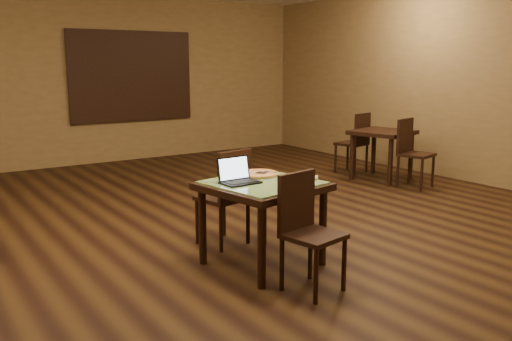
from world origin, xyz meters
TOP-DOWN VIEW (x-y plane):
  - ground at (0.00, 0.00)m, footprint 10.00×10.00m
  - wall_back at (0.00, 5.00)m, footprint 8.00×0.02m
  - wall_right at (4.00, 0.00)m, footprint 0.02×10.00m
  - mural at (0.50, 4.96)m, footprint 2.34×0.05m
  - tiled_table at (-0.63, -0.85)m, footprint 1.06×1.06m
  - chair_main_near at (-0.64, -1.47)m, footprint 0.47×0.47m
  - chair_main_far at (-0.61, -0.24)m, footprint 0.49×0.49m
  - laptop at (-0.83, -0.75)m, footprint 0.33×0.26m
  - plate at (-0.41, -1.03)m, footprint 0.26×0.26m
  - pizza_slice at (-0.41, -1.03)m, footprint 0.20×0.20m
  - pizza_pan at (-0.51, -0.61)m, footprint 0.36×0.36m
  - pizza_whole at (-0.51, -0.61)m, footprint 0.37×0.37m
  - spatula at (-0.49, -0.63)m, footprint 0.20×0.26m
  - napkin_roll at (-0.23, -0.99)m, footprint 0.14×0.16m
  - other_table_a at (3.00, 1.10)m, footprint 0.99×0.99m
  - other_table_a_chair_near at (2.98, 0.52)m, footprint 0.52×0.52m
  - other_table_a_chair_far at (3.02, 1.69)m, footprint 0.52×0.52m

SIDE VIEW (x-z plane):
  - ground at x=0.00m, z-range 0.00..0.00m
  - chair_main_near at x=-0.64m, z-range 0.06..1.00m
  - chair_main_far at x=-0.61m, z-range 0.06..1.03m
  - other_table_a_chair_near at x=2.98m, z-range 0.06..1.06m
  - other_table_a_chair_far at x=3.02m, z-range 0.06..1.06m
  - other_table_a at x=3.00m, z-range 0.25..1.02m
  - tiled_table at x=-0.63m, z-range 0.28..1.04m
  - pizza_pan at x=-0.51m, z-range 0.76..0.77m
  - plate at x=-0.41m, z-range 0.76..0.78m
  - pizza_whole at x=-0.51m, z-range 0.77..0.80m
  - napkin_roll at x=-0.23m, z-range 0.76..0.80m
  - pizza_slice at x=-0.41m, z-range 0.78..0.80m
  - spatula at x=-0.49m, z-range 0.79..0.79m
  - laptop at x=-0.83m, z-range 0.71..0.93m
  - wall_back at x=0.00m, z-range 0.00..3.00m
  - wall_right at x=4.00m, z-range 0.00..3.00m
  - mural at x=0.50m, z-range 0.73..2.37m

